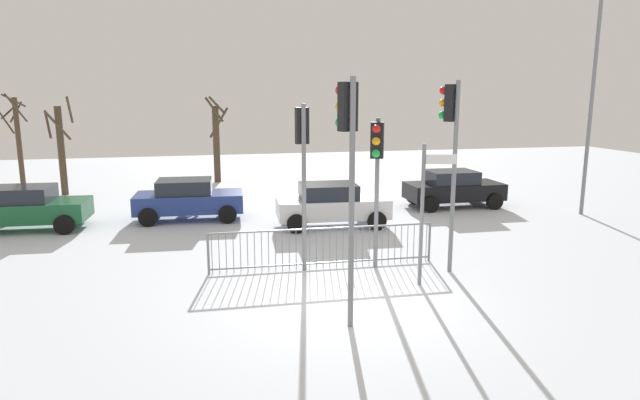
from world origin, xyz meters
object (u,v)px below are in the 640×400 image
traffic_light_rear_right (377,160)px  car_green_trailing (26,207)px  car_black_near (453,188)px  traffic_light_mid_left (451,134)px  bare_tree_centre (217,141)px  car_blue_mid (188,199)px  direction_sign_post (425,208)px  bare_tree_left (18,137)px  car_white_far (331,204)px  traffic_light_foreground_right (348,147)px  bare_tree_right (61,147)px  traffic_light_foreground_left (302,149)px  street_lamp (593,82)px

traffic_light_rear_right → car_green_trailing: size_ratio=1.00×
car_black_near → traffic_light_mid_left: bearing=-116.7°
traffic_light_mid_left → bare_tree_centre: size_ratio=1.10×
car_blue_mid → direction_sign_post: bearing=-52.9°
car_green_trailing → bare_tree_left: bearing=109.8°
bare_tree_left → traffic_light_rear_right: bearing=-51.3°
traffic_light_rear_right → direction_sign_post: bearing=142.2°
car_white_far → car_black_near: 5.92m
traffic_light_mid_left → car_green_trailing: traffic_light_mid_left is taller
car_blue_mid → bare_tree_centre: 8.67m
direction_sign_post → car_white_far: size_ratio=0.86×
traffic_light_foreground_right → bare_tree_centre: traffic_light_foreground_right is taller
traffic_light_mid_left → direction_sign_post: bearing=-169.4°
bare_tree_left → bare_tree_right: size_ratio=1.03×
car_blue_mid → bare_tree_left: size_ratio=0.86×
car_blue_mid → traffic_light_mid_left: bearing=-45.2°
car_blue_mid → bare_tree_left: 12.54m
traffic_light_rear_right → traffic_light_foreground_left: size_ratio=0.92×
bare_tree_left → direction_sign_post: bearing=-52.1°
traffic_light_foreground_left → street_lamp: size_ratio=0.52×
car_green_trailing → bare_tree_left: size_ratio=0.86×
car_black_near → car_blue_mid: bearing=-179.3°
car_white_far → bare_tree_left: size_ratio=0.86×
traffic_light_foreground_left → car_green_trailing: (-8.24, 6.05, -2.36)m
traffic_light_foreground_right → car_white_far: 8.61m
traffic_light_foreground_left → bare_tree_centre: bearing=92.8°
bare_tree_centre → car_black_near: bearing=-43.0°
traffic_light_foreground_left → car_blue_mid: size_ratio=1.09×
bare_tree_centre → street_lamp: bearing=-39.3°
traffic_light_foreground_right → traffic_light_mid_left: (3.37, 2.66, 0.01)m
car_black_near → bare_tree_centre: size_ratio=0.87×
traffic_light_mid_left → car_black_near: 8.77m
traffic_light_foreground_right → bare_tree_centre: 18.63m
direction_sign_post → traffic_light_foreground_left: bearing=158.2°
traffic_light_rear_right → traffic_light_foreground_right: (-1.62, -3.14, 0.65)m
traffic_light_mid_left → street_lamp: street_lamp is taller
bare_tree_left → traffic_light_mid_left: bearing=-48.6°
traffic_light_mid_left → bare_tree_centre: bearing=77.8°
traffic_light_foreground_left → car_blue_mid: bearing=111.4°
traffic_light_mid_left → car_white_far: 6.25m
traffic_light_mid_left → traffic_light_foreground_left: (-3.57, 0.92, -0.40)m
traffic_light_rear_right → bare_tree_right: bare_tree_right is taller
bare_tree_left → bare_tree_right: 4.10m
traffic_light_foreground_right → car_blue_mid: traffic_light_foreground_right is taller
car_white_far → bare_tree_left: (-13.02, 11.39, 1.63)m
car_white_far → bare_tree_centre: 11.14m
direction_sign_post → bare_tree_centre: size_ratio=0.77×
car_green_trailing → bare_tree_right: bearing=95.6°
direction_sign_post → traffic_light_foreground_right: bearing=-129.5°
car_blue_mid → car_green_trailing: same height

